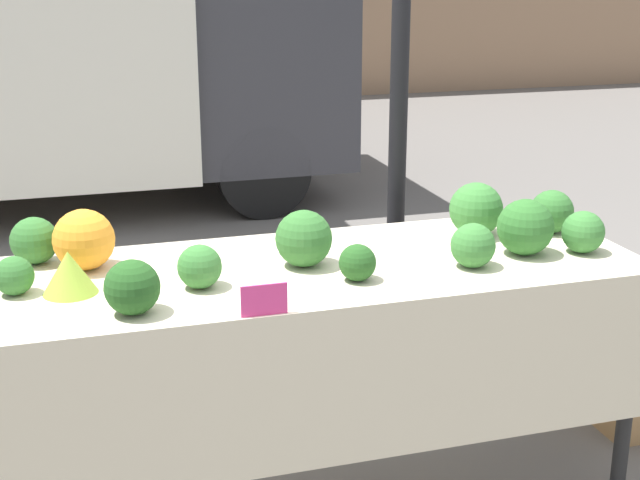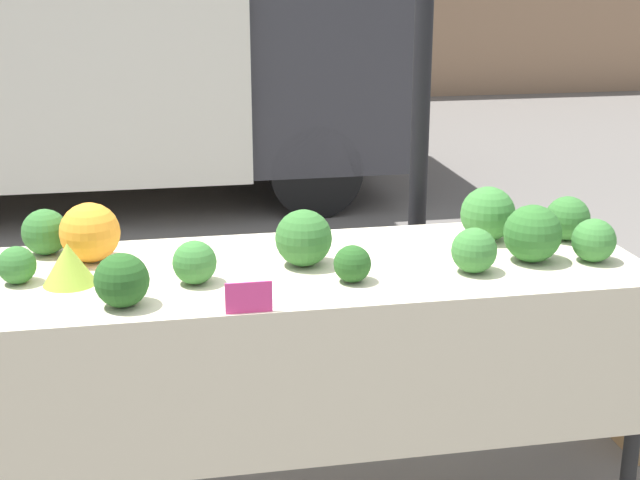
# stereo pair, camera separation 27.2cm
# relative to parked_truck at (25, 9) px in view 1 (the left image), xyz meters

# --- Properties ---
(tent_pole) EXTENTS (0.07, 0.07, 2.65)m
(tent_pole) POSITION_rel_parked_truck_xyz_m (1.40, -3.65, -0.06)
(tent_pole) COLOR black
(tent_pole) RESTS_ON ground_plane
(parked_truck) EXTENTS (4.05, 2.21, 2.67)m
(parked_truck) POSITION_rel_parked_truck_xyz_m (0.00, 0.00, 0.00)
(parked_truck) COLOR silver
(parked_truck) RESTS_ON ground_plane
(market_table) EXTENTS (2.00, 0.72, 0.82)m
(market_table) POSITION_rel_parked_truck_xyz_m (0.89, -4.38, -0.68)
(market_table) COLOR beige
(market_table) RESTS_ON ground_plane
(orange_cauliflower) EXTENTS (0.19, 0.19, 0.19)m
(orange_cauliflower) POSITION_rel_parked_truck_xyz_m (0.19, -4.15, -0.47)
(orange_cauliflower) COLOR orange
(orange_cauliflower) RESTS_ON market_table
(romanesco_head) EXTENTS (0.15, 0.15, 0.12)m
(romanesco_head) POSITION_rel_parked_truck_xyz_m (0.14, -4.35, -0.50)
(romanesco_head) COLOR #93B238
(romanesco_head) RESTS_ON market_table
(broccoli_head_0) EXTENTS (0.15, 0.15, 0.15)m
(broccoli_head_0) POSITION_rel_parked_truck_xyz_m (1.75, -4.22, -0.49)
(broccoli_head_0) COLOR #336B2D
(broccoli_head_0) RESTS_ON market_table
(broccoli_head_1) EXTENTS (0.18, 0.18, 0.18)m
(broccoli_head_1) POSITION_rel_parked_truck_xyz_m (0.84, -4.31, -0.48)
(broccoli_head_1) COLOR #336B2D
(broccoli_head_1) RESTS_ON market_table
(broccoli_head_2) EXTENTS (0.18, 0.18, 0.18)m
(broccoli_head_2) POSITION_rel_parked_truck_xyz_m (1.48, -4.17, -0.47)
(broccoli_head_2) COLOR #387533
(broccoli_head_2) RESTS_ON market_table
(broccoli_head_3) EXTENTS (0.15, 0.15, 0.15)m
(broccoli_head_3) POSITION_rel_parked_truck_xyz_m (0.30, -4.56, -0.49)
(broccoli_head_3) COLOR #23511E
(broccoli_head_3) RESTS_ON market_table
(broccoli_head_4) EXTENTS (0.14, 0.14, 0.14)m
(broccoli_head_4) POSITION_rel_parked_truck_xyz_m (1.33, -4.47, -0.50)
(broccoli_head_4) COLOR #387533
(broccoli_head_4) RESTS_ON market_table
(broccoli_head_5) EXTENTS (0.14, 0.14, 0.14)m
(broccoli_head_5) POSITION_rel_parked_truck_xyz_m (1.73, -4.44, -0.50)
(broccoli_head_5) COLOR #387533
(broccoli_head_5) RESTS_ON market_table
(broccoli_head_6) EXTENTS (0.15, 0.15, 0.15)m
(broccoli_head_6) POSITION_rel_parked_truck_xyz_m (0.05, -4.06, -0.49)
(broccoli_head_6) COLOR #336B2D
(broccoli_head_6) RESTS_ON market_table
(broccoli_head_7) EXTENTS (0.13, 0.13, 0.13)m
(broccoli_head_7) POSITION_rel_parked_truck_xyz_m (0.50, -4.42, -0.50)
(broccoli_head_7) COLOR #387533
(broccoli_head_7) RESTS_ON market_table
(broccoli_head_8) EXTENTS (0.11, 0.11, 0.11)m
(broccoli_head_8) POSITION_rel_parked_truck_xyz_m (0.95, -4.49, -0.51)
(broccoli_head_8) COLOR #23511E
(broccoli_head_8) RESTS_ON market_table
(broccoli_head_9) EXTENTS (0.18, 0.18, 0.18)m
(broccoli_head_9) POSITION_rel_parked_truck_xyz_m (1.54, -4.41, -0.48)
(broccoli_head_9) COLOR #2D6628
(broccoli_head_9) RESTS_ON market_table
(broccoli_head_10) EXTENTS (0.11, 0.11, 0.11)m
(broccoli_head_10) POSITION_rel_parked_truck_xyz_m (-0.01, -4.32, -0.51)
(broccoli_head_10) COLOR #336B2D
(broccoli_head_10) RESTS_ON market_table
(price_sign) EXTENTS (0.13, 0.01, 0.09)m
(price_sign) POSITION_rel_parked_truck_xyz_m (0.63, -4.67, -0.52)
(price_sign) COLOR #E53D84
(price_sign) RESTS_ON market_table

